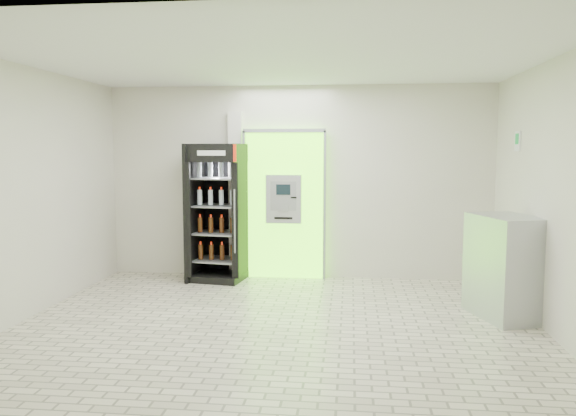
# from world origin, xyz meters

# --- Properties ---
(ground) EXTENTS (6.00, 6.00, 0.00)m
(ground) POSITION_xyz_m (0.00, 0.00, 0.00)
(ground) COLOR beige
(ground) RESTS_ON ground
(room_shell) EXTENTS (6.00, 6.00, 6.00)m
(room_shell) POSITION_xyz_m (0.00, 0.00, 1.84)
(room_shell) COLOR silver
(room_shell) RESTS_ON ground
(atm_assembly) EXTENTS (1.30, 0.24, 2.33)m
(atm_assembly) POSITION_xyz_m (-0.20, 2.41, 1.17)
(atm_assembly) COLOR #61EC16
(atm_assembly) RESTS_ON ground
(pillar) EXTENTS (0.22, 0.11, 2.60)m
(pillar) POSITION_xyz_m (-0.98, 2.45, 1.30)
(pillar) COLOR silver
(pillar) RESTS_ON ground
(beverage_cooler) EXTENTS (0.88, 0.83, 2.10)m
(beverage_cooler) POSITION_xyz_m (-1.20, 2.15, 1.01)
(beverage_cooler) COLOR black
(beverage_cooler) RESTS_ON ground
(steel_cabinet) EXTENTS (0.89, 1.07, 1.23)m
(steel_cabinet) POSITION_xyz_m (2.68, 0.59, 0.62)
(steel_cabinet) COLOR #AFB1B7
(steel_cabinet) RESTS_ON ground
(exit_sign) EXTENTS (0.02, 0.22, 0.26)m
(exit_sign) POSITION_xyz_m (2.99, 1.40, 2.12)
(exit_sign) COLOR white
(exit_sign) RESTS_ON room_shell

